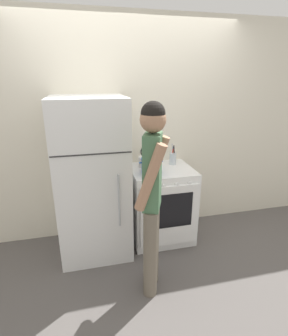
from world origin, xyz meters
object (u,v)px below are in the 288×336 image
tea_kettle (147,160)px  utensil_jar (173,158)px  stove_range (161,204)px  person (152,192)px  refrigerator (92,179)px  dutch_oven_pot (151,166)px

tea_kettle → utensil_jar: size_ratio=1.00×
stove_range → person: 0.98m
stove_range → tea_kettle: size_ratio=3.54×
stove_range → tea_kettle: tea_kettle is taller
tea_kettle → utensil_jar: bearing=1.1°
refrigerator → stove_range: bearing=1.7°
dutch_oven_pot → stove_range: bearing=31.0°
refrigerator → utensil_jar: size_ratio=6.81×
tea_kettle → refrigerator: bearing=-164.9°
dutch_oven_pot → tea_kettle: size_ratio=1.03×
person → refrigerator: bearing=54.5°
utensil_jar → tea_kettle: bearing=-178.9°
person → tea_kettle: bearing=11.4°
refrigerator → utensil_jar: bearing=10.5°
dutch_oven_pot → tea_kettle: (0.01, 0.24, -0.01)m
refrigerator → dutch_oven_pot: refrigerator is taller
utensil_jar → person: 1.05m
refrigerator → tea_kettle: refrigerator is taller
refrigerator → person: 0.88m
dutch_oven_pot → utensil_jar: 0.42m
dutch_oven_pot → utensil_jar: utensil_jar is taller
stove_range → person: bearing=-113.3°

